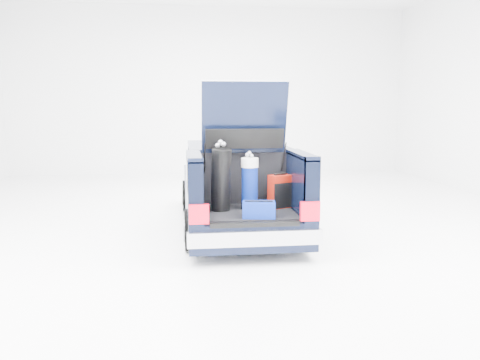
{
  "coord_description": "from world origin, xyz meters",
  "views": [
    {
      "loc": [
        -0.99,
        -8.61,
        2.15
      ],
      "look_at": [
        0.0,
        -0.5,
        0.91
      ],
      "focal_mm": 38.0,
      "sensor_mm": 36.0,
      "label": 1
    }
  ],
  "objects": [
    {
      "name": "red_suitcase",
      "position": [
        0.5,
        -1.3,
        0.84
      ],
      "size": [
        0.37,
        0.32,
        0.52
      ],
      "rotation": [
        0.0,
        0.0,
        0.43
      ],
      "color": "maroon",
      "rests_on": "car"
    },
    {
      "name": "black_golf_bag",
      "position": [
        -0.39,
        -1.43,
        1.06
      ],
      "size": [
        0.35,
        0.42,
        1.02
      ],
      "rotation": [
        0.0,
        0.0,
        0.19
      ],
      "color": "black",
      "rests_on": "car"
    },
    {
      "name": "ground",
      "position": [
        0.0,
        0.0,
        0.0
      ],
      "size": [
        14.0,
        14.0,
        0.0
      ],
      "primitive_type": "plane",
      "color": "white",
      "rests_on": "ground"
    },
    {
      "name": "car",
      "position": [
        -0.0,
        0.11,
        0.67
      ],
      "size": [
        1.87,
        4.65,
        2.47
      ],
      "color": "black",
      "rests_on": "ground"
    },
    {
      "name": "blue_duffel",
      "position": [
        0.09,
        -1.9,
        0.71
      ],
      "size": [
        0.48,
        0.35,
        0.23
      ],
      "rotation": [
        0.0,
        0.0,
        -0.15
      ],
      "color": "navy",
      "rests_on": "car"
    },
    {
      "name": "blue_golf_bag",
      "position": [
        0.05,
        -1.3,
        0.99
      ],
      "size": [
        0.34,
        0.34,
        0.85
      ],
      "rotation": [
        0.0,
        0.0,
        -0.42
      ],
      "color": "black",
      "rests_on": "car"
    }
  ]
}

